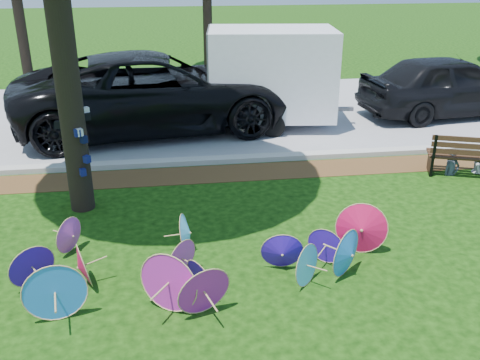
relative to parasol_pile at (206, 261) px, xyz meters
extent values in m
plane|color=black|center=(0.23, -0.34, -0.37)|extent=(90.00, 90.00, 0.00)
cube|color=#472D16|center=(0.23, 4.16, -0.36)|extent=(90.00, 1.00, 0.01)
cube|color=#B7B5AD|center=(0.23, 4.86, -0.31)|extent=(90.00, 0.30, 0.12)
cube|color=gray|center=(0.23, 9.01, -0.36)|extent=(90.00, 8.00, 0.01)
cylinder|color=black|center=(-2.12, 2.83, 2.67)|extent=(0.44, 0.44, 6.08)
cone|color=#56CCFF|center=(-0.22, 0.92, -0.04)|extent=(0.31, 0.69, 0.67)
cone|color=#BA24A3|center=(-0.51, -0.54, 0.06)|extent=(0.83, 0.59, 0.87)
cone|color=#CA0F44|center=(-1.78, 0.18, -0.04)|extent=(0.41, 0.70, 0.67)
cone|color=#237EE6|center=(2.10, -0.12, 0.01)|extent=(0.64, 0.62, 0.76)
cone|color=#E647C4|center=(-2.07, 1.17, -0.06)|extent=(0.42, 0.59, 0.62)
cone|color=#3D14C4|center=(1.16, 0.16, -0.04)|extent=(0.68, 0.32, 0.66)
cone|color=#3D14C4|center=(-2.50, 0.27, -0.02)|extent=(0.68, 0.56, 0.69)
cone|color=#3D14C4|center=(1.90, 0.32, -0.07)|extent=(0.56, 0.48, 0.61)
cone|color=#3D14C4|center=(-0.05, -0.28, -0.06)|extent=(0.55, 0.65, 0.61)
cone|color=#237EE6|center=(-2.01, -0.54, 0.05)|extent=(0.85, 0.27, 0.84)
cone|color=#56CCFF|center=(1.41, -0.21, -0.05)|extent=(0.54, 0.56, 0.65)
cone|color=#E647C4|center=(-0.37, 0.24, -0.06)|extent=(0.53, 0.56, 0.62)
cone|color=#BA24A3|center=(-0.10, -0.71, 0.01)|extent=(0.81, 0.53, 0.77)
cone|color=#CA0F44|center=(2.52, 0.52, 0.05)|extent=(0.87, 0.51, 0.85)
imported|color=black|center=(-0.69, 7.61, 0.67)|extent=(7.86, 4.43, 2.07)
imported|color=black|center=(7.78, 7.84, 0.53)|extent=(5.45, 2.67, 1.79)
cube|color=white|center=(2.41, 7.58, 1.10)|extent=(3.55, 2.48, 2.93)
imported|color=#3E4755|center=(5.64, 3.43, 0.16)|extent=(0.43, 0.32, 1.06)
cylinder|color=black|center=(-5.29, 13.18, 2.13)|extent=(0.36, 0.36, 5.00)
cylinder|color=black|center=(1.30, 15.01, 2.13)|extent=(0.36, 0.36, 5.00)
camera|label=1|loc=(-0.42, -6.64, 4.09)|focal=40.00mm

